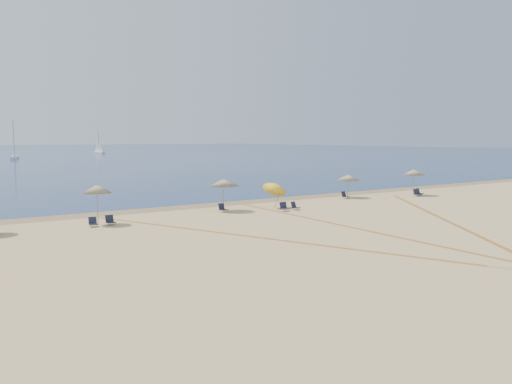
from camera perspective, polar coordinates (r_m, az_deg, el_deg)
ground at (r=27.96m, az=24.05°, el=-6.13°), size 160.00×160.00×0.00m
wet_sand at (r=45.12m, az=-2.88°, el=-1.21°), size 500.00×500.00×0.00m
umbrella_1 at (r=35.16m, az=-16.84°, el=0.32°), size 1.86×1.87×2.66m
umbrella_2 at (r=40.01m, az=-3.53°, el=1.01°), size 2.33×2.34×2.52m
umbrella_3 at (r=41.77m, az=2.10°, el=0.60°), size 1.92×1.95×2.44m
umbrella_4 at (r=49.69m, az=9.92°, el=1.55°), size 2.19×2.19×2.23m
umbrella_5 at (r=53.17m, az=16.71°, el=2.06°), size 2.18×2.18×2.60m
chair_2 at (r=34.68m, az=-17.25°, el=-3.18°), size 0.57×0.65×0.61m
chair_3 at (r=35.14m, az=-15.52°, el=-3.00°), size 0.53×0.62×0.63m
chair_4 at (r=39.77m, az=-3.64°, el=-1.76°), size 0.65×0.72×0.65m
chair_5 at (r=40.30m, az=3.05°, el=-1.64°), size 0.66×0.74×0.68m
chair_6 at (r=40.95m, az=4.23°, el=-1.55°), size 0.68×0.75×0.64m
chair_7 at (r=49.06m, az=9.61°, el=-0.38°), size 0.65×0.73×0.66m
chair_8 at (r=52.57m, az=17.06°, el=-0.12°), size 0.70×0.78×0.69m
chair_9 at (r=53.61m, az=17.25°, el=-0.02°), size 0.66×0.74×0.68m
sailboat_0 at (r=195.27m, az=-16.67°, el=4.74°), size 3.02×5.74×8.30m
sailboat_1 at (r=154.10m, az=-24.74°, el=4.44°), size 3.31×7.14×10.31m
tire_tracks at (r=34.09m, az=9.93°, el=-3.60°), size 53.73×41.11×0.00m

